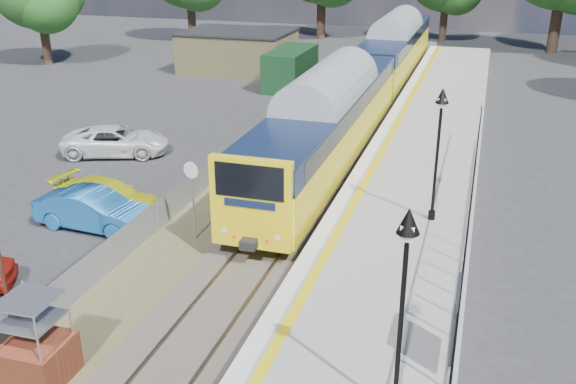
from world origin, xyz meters
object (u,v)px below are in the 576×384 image
at_px(train, 370,73).
at_px(speed_sign, 192,187).
at_px(car_blue, 94,210).
at_px(victorian_lamp_south, 405,267).
at_px(brick_plinth, 35,342).
at_px(car_yellow, 107,197).
at_px(car_white, 116,141).
at_px(victorian_lamp_north, 440,124).

xyz_separation_m(train, speed_sign, (-2.61, -19.13, -0.32)).
relative_size(train, car_blue, 9.30).
relative_size(victorian_lamp_south, brick_plinth, 1.97).
relative_size(victorian_lamp_south, car_yellow, 1.02).
bearing_deg(car_yellow, car_white, 37.17).
height_order(victorian_lamp_north, car_white, victorian_lamp_north).
relative_size(victorian_lamp_north, speed_sign, 1.56).
distance_m(speed_sign, car_white, 10.80).
xyz_separation_m(victorian_lamp_south, car_blue, (-12.05, 7.56, -3.57)).
relative_size(victorian_lamp_south, car_blue, 1.05).
distance_m(train, speed_sign, 19.31).
height_order(speed_sign, car_yellow, speed_sign).
xyz_separation_m(brick_plinth, car_yellow, (-3.91, 9.29, -0.47)).
distance_m(brick_plinth, car_white, 17.23).
bearing_deg(victorian_lamp_south, car_yellow, 144.21).
distance_m(car_yellow, car_white, 7.17).
distance_m(train, car_yellow, 19.27).
distance_m(victorian_lamp_south, speed_sign, 11.42).
relative_size(victorian_lamp_south, train, 0.11).
distance_m(train, brick_plinth, 27.40).
bearing_deg(car_blue, car_white, 28.95).
bearing_deg(speed_sign, brick_plinth, -80.25).
height_order(victorian_lamp_south, train, victorian_lamp_south).
xyz_separation_m(victorian_lamp_south, car_yellow, (-12.35, 8.90, -3.64)).
xyz_separation_m(car_blue, car_yellow, (-0.30, 1.34, -0.07)).
height_order(victorian_lamp_north, car_blue, victorian_lamp_north).
bearing_deg(victorian_lamp_south, car_white, 136.06).
bearing_deg(victorian_lamp_north, brick_plinth, -128.44).
height_order(car_blue, car_yellow, car_blue).
relative_size(victorian_lamp_south, victorian_lamp_north, 1.00).
bearing_deg(car_white, train, -60.41).
bearing_deg(victorian_lamp_north, car_blue, -168.37).
relative_size(train, car_white, 8.05).
distance_m(speed_sign, car_blue, 4.15).
relative_size(victorian_lamp_north, brick_plinth, 1.97).
height_order(victorian_lamp_south, car_white, victorian_lamp_south).
distance_m(brick_plinth, car_blue, 8.73).
bearing_deg(speed_sign, victorian_lamp_north, 28.27).
bearing_deg(car_yellow, train, -12.28).
bearing_deg(car_blue, victorian_lamp_south, -119.16).
bearing_deg(car_yellow, victorian_lamp_north, -76.22).
xyz_separation_m(victorian_lamp_south, speed_sign, (-8.11, 7.71, -2.28)).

